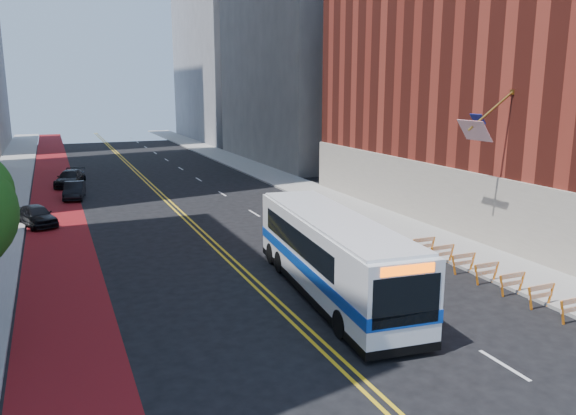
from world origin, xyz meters
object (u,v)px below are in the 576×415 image
(transit_bus, at_px, (331,254))
(car_b, at_px, (74,190))
(car_a, at_px, (36,215))
(car_c, at_px, (70,178))

(transit_bus, height_order, car_b, transit_bus)
(transit_bus, distance_m, car_a, 21.75)
(car_a, xyz_separation_m, car_c, (2.57, 14.84, 0.02))
(car_a, relative_size, car_b, 0.99)
(transit_bus, xyz_separation_m, car_b, (-9.20, 26.74, -1.14))
(car_a, xyz_separation_m, car_b, (2.66, 8.54, -0.02))
(car_a, height_order, car_c, car_c)
(transit_bus, relative_size, car_c, 2.63)
(car_b, distance_m, car_c, 6.29)
(car_a, bearing_deg, car_c, 60.16)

